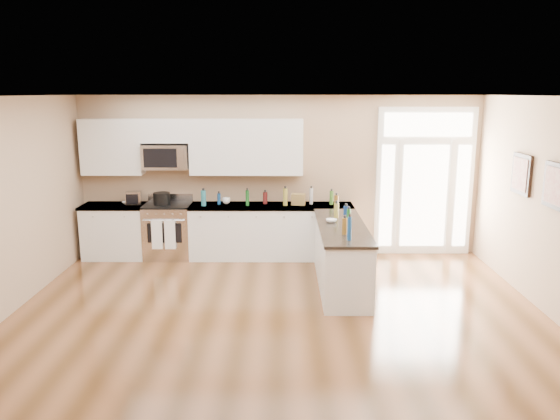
{
  "coord_description": "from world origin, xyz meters",
  "views": [
    {
      "loc": [
        0.06,
        -5.54,
        2.85
      ],
      "look_at": [
        0.02,
        2.0,
        1.21
      ],
      "focal_mm": 35.0,
      "sensor_mm": 36.0,
      "label": 1
    }
  ],
  "objects_px": {
    "stockpot": "(162,198)",
    "toaster_oven": "(134,198)",
    "kitchen_range": "(169,231)",
    "peninsula_cabinet": "(341,258)"
  },
  "relations": [
    {
      "from": "peninsula_cabinet",
      "to": "toaster_oven",
      "type": "xyz_separation_m",
      "value": [
        -3.46,
        1.5,
        0.62
      ]
    },
    {
      "from": "kitchen_range",
      "to": "stockpot",
      "type": "height_order",
      "value": "stockpot"
    },
    {
      "from": "kitchen_range",
      "to": "toaster_oven",
      "type": "xyz_separation_m",
      "value": [
        -0.59,
        0.05,
        0.57
      ]
    },
    {
      "from": "peninsula_cabinet",
      "to": "stockpot",
      "type": "xyz_separation_m",
      "value": [
        -2.96,
        1.43,
        0.63
      ]
    },
    {
      "from": "kitchen_range",
      "to": "toaster_oven",
      "type": "relative_size",
      "value": 4.17
    },
    {
      "from": "peninsula_cabinet",
      "to": "kitchen_range",
      "type": "xyz_separation_m",
      "value": [
        -2.87,
        1.45,
        0.04
      ]
    },
    {
      "from": "stockpot",
      "to": "kitchen_range",
      "type": "bearing_deg",
      "value": 11.33
    },
    {
      "from": "stockpot",
      "to": "toaster_oven",
      "type": "relative_size",
      "value": 1.11
    },
    {
      "from": "stockpot",
      "to": "toaster_oven",
      "type": "height_order",
      "value": "stockpot"
    },
    {
      "from": "peninsula_cabinet",
      "to": "stockpot",
      "type": "relative_size",
      "value": 8.08
    }
  ]
}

